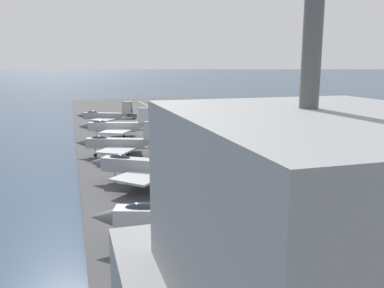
{
  "coord_description": "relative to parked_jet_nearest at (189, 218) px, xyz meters",
  "views": [
    {
      "loc": [
        -72.01,
        27.09,
        16.23
      ],
      "look_at": [
        -8.37,
        8.22,
        2.9
      ],
      "focal_mm": 38.0,
      "sensor_mm": 36.0,
      "label": 1
    }
  ],
  "objects": [
    {
      "name": "ground_plane",
      "position": [
        40.22,
        -17.96,
        -3.04
      ],
      "size": [
        2000.0,
        2000.0,
        0.0
      ],
      "primitive_type": "plane",
      "color": "navy"
    },
    {
      "name": "carrier_deck",
      "position": [
        40.22,
        -17.96,
        -2.84
      ],
      "size": [
        222.11,
        53.31,
        0.4
      ],
      "primitive_type": "cube",
      "color": "#424244",
      "rests_on": "ground"
    },
    {
      "name": "deck_stripe_foul_line",
      "position": [
        40.22,
        -32.62,
        -2.64
      ],
      "size": [
        199.5,
        13.25,
        0.01
      ],
      "primitive_type": "cube",
      "rotation": [
        0.0,
        0.0,
        0.06
      ],
      "color": "yellow",
      "rests_on": "carrier_deck"
    },
    {
      "name": "deck_stripe_centerline",
      "position": [
        40.22,
        -17.96,
        -2.64
      ],
      "size": [
        199.9,
        0.36,
        0.01
      ],
      "primitive_type": "cube",
      "color": "yellow",
      "rests_on": "carrier_deck"
    },
    {
      "name": "parked_jet_nearest",
      "position": [
        0.0,
        0.0,
        0.0
      ],
      "size": [
        12.82,
        16.58,
        6.26
      ],
      "color": "#A8AAAF",
      "rests_on": "carrier_deck"
    },
    {
      "name": "parked_jet_second",
      "position": [
        19.02,
        -0.06,
        -0.07
      ],
      "size": [
        13.38,
        16.07,
        6.75
      ],
      "color": "#93999E",
      "rests_on": "carrier_deck"
    },
    {
      "name": "parked_jet_third",
      "position": [
        36.43,
        1.43,
        -0.26
      ],
      "size": [
        12.92,
        15.32,
        6.11
      ],
      "color": "#93999E",
      "rests_on": "carrier_deck"
    },
    {
      "name": "parked_jet_fourth",
      "position": [
        53.27,
        -0.08,
        0.07
      ],
      "size": [
        12.92,
        16.14,
        6.58
      ],
      "color": "#A8AAAF",
      "rests_on": "carrier_deck"
    },
    {
      "name": "parked_jet_fifth",
      "position": [
        71.15,
        0.71,
        0.04
      ],
      "size": [
        11.92,
        15.48,
        6.4
      ],
      "color": "gray",
      "rests_on": "carrier_deck"
    },
    {
      "name": "crew_blue_vest",
      "position": [
        38.27,
        -15.59,
        -1.68
      ],
      "size": [
        0.45,
        0.45,
        1.75
      ],
      "color": "#232328",
      "rests_on": "carrier_deck"
    },
    {
      "name": "crew_red_vest",
      "position": [
        67.2,
        -15.5,
        -1.68
      ],
      "size": [
        0.39,
        0.45,
        1.74
      ],
      "color": "#383328",
      "rests_on": "carrier_deck"
    },
    {
      "name": "crew_white_vest",
      "position": [
        20.17,
        -11.42,
        -1.74
      ],
      "size": [
        0.46,
        0.44,
        1.65
      ],
      "color": "#232328",
      "rests_on": "carrier_deck"
    },
    {
      "name": "crew_brown_vest",
      "position": [
        69.13,
        -27.34,
        -1.67
      ],
      "size": [
        0.43,
        0.34,
        1.77
      ],
      "color": "#4C473D",
      "rests_on": "carrier_deck"
    },
    {
      "name": "crew_yellow_vest",
      "position": [
        -3.52,
        -17.36,
        -1.65
      ],
      "size": [
        0.38,
        0.27,
        1.8
      ],
      "color": "#4C473D",
      "rests_on": "carrier_deck"
    }
  ]
}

